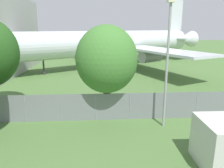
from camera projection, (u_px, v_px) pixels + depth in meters
perimeter_fence at (96, 107)px, 16.09m from camera, size 56.07×0.07×2.06m
airplane at (112, 43)px, 38.40m from camera, size 41.07×34.07×12.41m
tree_near_hangar at (107, 60)px, 15.67m from camera, size 4.45×4.45×6.95m
light_mast at (168, 52)px, 14.10m from camera, size 0.44×0.44×8.57m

